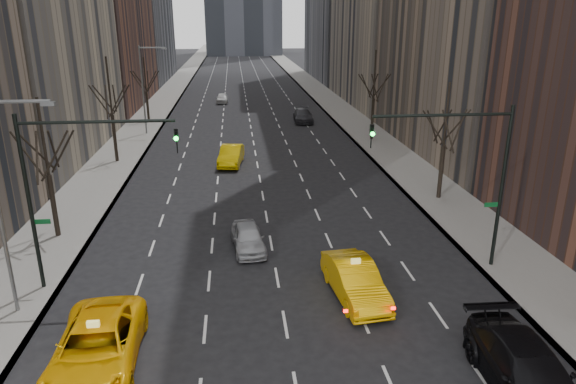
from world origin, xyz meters
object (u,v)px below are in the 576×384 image
object	(u,v)px
taxi_sedan	(355,280)
parked_suv_black	(527,372)
silver_sedan_ahead	(248,238)
taxi_suv	(97,348)

from	to	relation	value
taxi_sedan	parked_suv_black	world-z (taller)	parked_suv_black
taxi_sedan	silver_sedan_ahead	distance (m)	7.16
taxi_suv	taxi_sedan	xyz separation A→B (m)	(10.19, 3.91, -0.03)
taxi_suv	parked_suv_black	bearing A→B (deg)	-13.08
taxi_suv	parked_suv_black	size ratio (longest dim) A/B	1.03
taxi_sedan	parked_suv_black	xyz separation A→B (m)	(4.20, -6.74, 0.04)
taxi_sedan	parked_suv_black	bearing A→B (deg)	-64.48
taxi_suv	silver_sedan_ahead	size ratio (longest dim) A/B	1.55
silver_sedan_ahead	taxi_sedan	bearing A→B (deg)	-55.83
parked_suv_black	taxi_suv	bearing A→B (deg)	170.97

